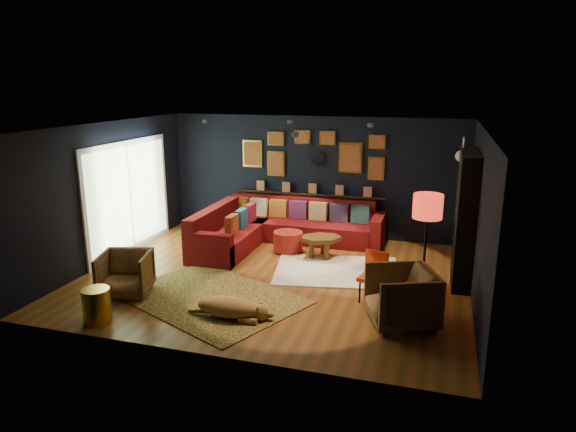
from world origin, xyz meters
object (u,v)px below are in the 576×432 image
(gold_stool, at_px, (97,305))
(orange_chair, at_px, (374,273))
(sectional, at_px, (274,229))
(armchair_right, at_px, (401,294))
(pouf, at_px, (288,241))
(dog, at_px, (228,303))
(armchair_left, at_px, (125,272))
(coffee_table, at_px, (321,241))
(floor_lamp, at_px, (428,211))

(gold_stool, xyz_separation_m, orange_chair, (3.65, 1.85, 0.22))
(sectional, height_order, armchair_right, armchair_right)
(pouf, xyz_separation_m, dog, (0.03, -3.09, -0.00))
(armchair_right, bearing_deg, gold_stool, -96.81)
(armchair_left, distance_m, armchair_right, 4.28)
(armchair_right, bearing_deg, coffee_table, -167.04)
(orange_chair, distance_m, dog, 2.28)
(pouf, relative_size, armchair_right, 0.65)
(gold_stool, relative_size, dog, 0.38)
(coffee_table, distance_m, dog, 3.00)
(sectional, xyz_separation_m, orange_chair, (2.40, -2.31, 0.14))
(pouf, bearing_deg, coffee_table, -13.56)
(orange_chair, height_order, floor_lamp, floor_lamp)
(coffee_table, bearing_deg, armchair_left, -134.34)
(sectional, height_order, dog, sectional)
(sectional, bearing_deg, coffee_table, -27.27)
(coffee_table, xyz_separation_m, gold_stool, (-2.41, -3.56, -0.10))
(coffee_table, bearing_deg, gold_stool, -124.10)
(orange_chair, bearing_deg, pouf, 151.30)
(orange_chair, distance_m, floor_lamp, 1.25)
(sectional, distance_m, floor_lamp, 3.78)
(sectional, distance_m, gold_stool, 4.35)
(armchair_left, height_order, floor_lamp, floor_lamp)
(coffee_table, distance_m, armchair_left, 3.67)
(armchair_left, relative_size, floor_lamp, 0.47)
(gold_stool, height_order, dog, gold_stool)
(coffee_table, height_order, pouf, coffee_table)
(floor_lamp, bearing_deg, armchair_right, -102.14)
(pouf, distance_m, armchair_left, 3.36)
(pouf, relative_size, orange_chair, 0.74)
(sectional, relative_size, floor_lamp, 2.07)
(sectional, relative_size, coffee_table, 3.53)
(armchair_right, distance_m, floor_lamp, 1.50)
(pouf, bearing_deg, armchair_left, -123.57)
(coffee_table, bearing_deg, armchair_right, -54.65)
(pouf, distance_m, gold_stool, 4.10)
(coffee_table, xyz_separation_m, floor_lamp, (1.96, -1.26, 1.04))
(floor_lamp, bearing_deg, coffee_table, 147.19)
(armchair_left, relative_size, gold_stool, 1.58)
(gold_stool, bearing_deg, floor_lamp, 27.75)
(sectional, relative_size, gold_stool, 6.96)
(sectional, bearing_deg, armchair_right, -46.38)
(armchair_right, bearing_deg, armchair_left, -109.57)
(sectional, height_order, armchair_left, sectional)
(sectional, bearing_deg, dog, -82.23)
(dog, bearing_deg, orange_chair, 31.24)
(sectional, xyz_separation_m, floor_lamp, (3.11, -1.86, 1.06))
(sectional, xyz_separation_m, coffee_table, (1.16, -0.60, 0.03))
(pouf, bearing_deg, sectional, 136.41)
(coffee_table, distance_m, armchair_right, 2.96)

